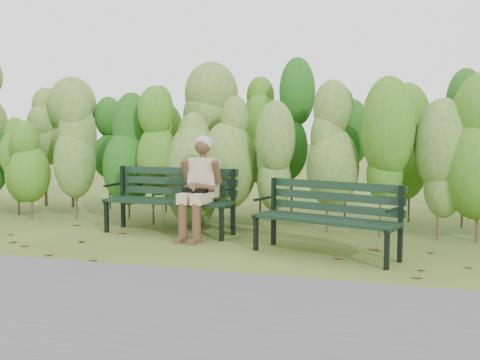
# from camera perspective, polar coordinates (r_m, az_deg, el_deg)

# --- Properties ---
(ground) EXTENTS (80.00, 80.00, 0.00)m
(ground) POSITION_cam_1_polar(r_m,az_deg,el_deg) (6.22, -0.92, -7.19)
(ground) COLOR #384E16
(footpath) EXTENTS (60.00, 2.50, 0.01)m
(footpath) POSITION_cam_1_polar(r_m,az_deg,el_deg) (4.25, -10.08, -13.22)
(footpath) COLOR #474749
(footpath) RESTS_ON ground
(hedge_band) EXTENTS (11.04, 1.67, 2.42)m
(hedge_band) POSITION_cam_1_polar(r_m,az_deg,el_deg) (7.87, 3.14, 4.68)
(hedge_band) COLOR #47381E
(hedge_band) RESTS_ON ground
(leaf_litter) EXTENTS (5.23, 2.04, 0.01)m
(leaf_litter) POSITION_cam_1_polar(r_m,az_deg,el_deg) (6.32, -4.88, -6.98)
(leaf_litter) COLOR brown
(leaf_litter) RESTS_ON ground
(bench_left) EXTENTS (1.70, 0.65, 0.84)m
(bench_left) POSITION_cam_1_polar(r_m,az_deg,el_deg) (7.25, -6.92, -1.48)
(bench_left) COLOR black
(bench_left) RESTS_ON ground
(bench_right) EXTENTS (1.64, 0.97, 0.78)m
(bench_right) POSITION_cam_1_polar(r_m,az_deg,el_deg) (6.02, 8.97, -3.23)
(bench_right) COLOR black
(bench_right) RESTS_ON ground
(seated_woman) EXTENTS (0.51, 0.75, 1.25)m
(seated_woman) POSITION_cam_1_polar(r_m,az_deg,el_deg) (6.87, -4.13, -0.07)
(seated_woman) COLOR tan
(seated_woman) RESTS_ON ground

